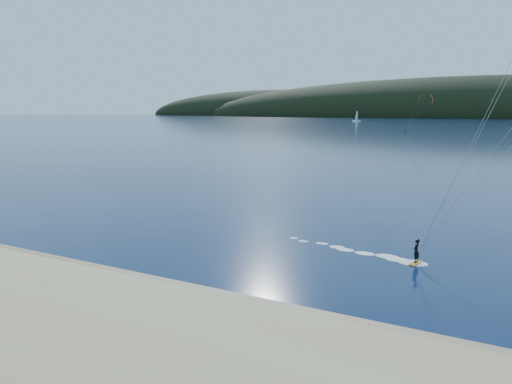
# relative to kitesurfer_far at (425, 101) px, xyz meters

# --- Properties ---
(ground) EXTENTS (1800.00, 1800.00, 0.00)m
(ground) POSITION_rel_kitesurfer_far_xyz_m (19.55, -202.66, -13.46)
(ground) COLOR #08163E
(ground) RESTS_ON ground
(wet_sand) EXTENTS (220.00, 2.50, 0.10)m
(wet_sand) POSITION_rel_kitesurfer_far_xyz_m (19.55, -198.16, -13.41)
(wet_sand) COLOR #896F50
(wet_sand) RESTS_ON ground
(kitesurfer_far) EXTENTS (12.32, 6.57, 16.11)m
(kitesurfer_far) POSITION_rel_kitesurfer_far_xyz_m (0.00, 0.00, 0.00)
(kitesurfer_far) COLOR #C18616
(kitesurfer_far) RESTS_ON ground
(sailboat) EXTENTS (7.22, 4.49, 10.05)m
(sailboat) POSITION_rel_kitesurfer_far_xyz_m (-92.29, 201.06, -12.72)
(sailboat) COLOR white
(sailboat) RESTS_ON ground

